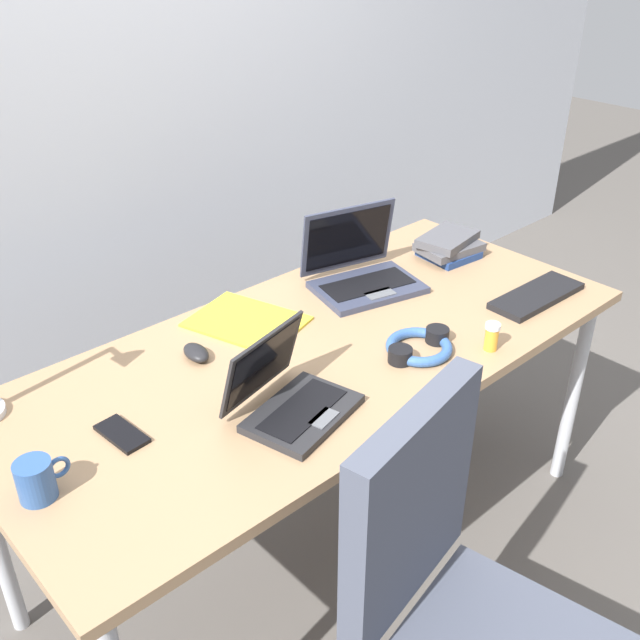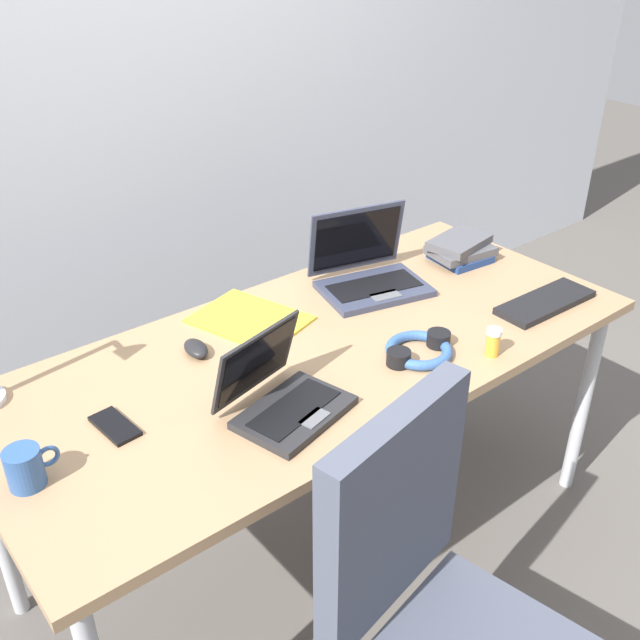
{
  "view_description": "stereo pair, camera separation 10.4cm",
  "coord_description": "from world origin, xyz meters",
  "px_view_note": "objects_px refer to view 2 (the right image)",
  "views": [
    {
      "loc": [
        -1.13,
        -1.24,
        1.79
      ],
      "look_at": [
        0.0,
        0.0,
        0.82
      ],
      "focal_mm": 41.03,
      "sensor_mm": 36.0,
      "label": 1
    },
    {
      "loc": [
        -1.05,
        -1.31,
        1.79
      ],
      "look_at": [
        0.0,
        0.0,
        0.82
      ],
      "focal_mm": 41.03,
      "sensor_mm": 36.0,
      "label": 2
    }
  ],
  "objects_px": {
    "laptop_near_lamp": "(283,396)",
    "computer_mouse": "(196,348)",
    "headphones": "(419,350)",
    "external_keyboard": "(545,302)",
    "cell_phone": "(115,426)",
    "paper_folder_far_corner": "(250,319)",
    "book_stack": "(460,249)",
    "laptop_back_right": "(369,273)",
    "pill_bottle": "(493,342)",
    "coffee_mug": "(26,467)"
  },
  "relations": [
    {
      "from": "laptop_near_lamp",
      "to": "computer_mouse",
      "type": "relative_size",
      "value": 3.26
    },
    {
      "from": "computer_mouse",
      "to": "headphones",
      "type": "relative_size",
      "value": 0.45
    },
    {
      "from": "external_keyboard",
      "to": "headphones",
      "type": "distance_m",
      "value": 0.49
    },
    {
      "from": "cell_phone",
      "to": "paper_folder_far_corner",
      "type": "relative_size",
      "value": 0.44
    },
    {
      "from": "paper_folder_far_corner",
      "to": "book_stack",
      "type": "bearing_deg",
      "value": -7.75
    },
    {
      "from": "book_stack",
      "to": "paper_folder_far_corner",
      "type": "distance_m",
      "value": 0.78
    },
    {
      "from": "laptop_back_right",
      "to": "book_stack",
      "type": "bearing_deg",
      "value": -7.76
    },
    {
      "from": "laptop_back_right",
      "to": "external_keyboard",
      "type": "height_order",
      "value": "laptop_back_right"
    },
    {
      "from": "computer_mouse",
      "to": "book_stack",
      "type": "height_order",
      "value": "book_stack"
    },
    {
      "from": "headphones",
      "to": "pill_bottle",
      "type": "distance_m",
      "value": 0.2
    },
    {
      "from": "computer_mouse",
      "to": "headphones",
      "type": "distance_m",
      "value": 0.59
    },
    {
      "from": "laptop_near_lamp",
      "to": "paper_folder_far_corner",
      "type": "height_order",
      "value": "laptop_near_lamp"
    },
    {
      "from": "laptop_near_lamp",
      "to": "coffee_mug",
      "type": "relative_size",
      "value": 2.77
    },
    {
      "from": "laptop_back_right",
      "to": "external_keyboard",
      "type": "bearing_deg",
      "value": -51.97
    },
    {
      "from": "cell_phone",
      "to": "headphones",
      "type": "xyz_separation_m",
      "value": [
        0.77,
        -0.22,
        0.01
      ]
    },
    {
      "from": "external_keyboard",
      "to": "book_stack",
      "type": "bearing_deg",
      "value": 86.19
    },
    {
      "from": "laptop_near_lamp",
      "to": "headphones",
      "type": "height_order",
      "value": "laptop_near_lamp"
    },
    {
      "from": "laptop_near_lamp",
      "to": "pill_bottle",
      "type": "distance_m",
      "value": 0.59
    },
    {
      "from": "headphones",
      "to": "coffee_mug",
      "type": "bearing_deg",
      "value": 170.93
    },
    {
      "from": "cell_phone",
      "to": "pill_bottle",
      "type": "bearing_deg",
      "value": -25.34
    },
    {
      "from": "headphones",
      "to": "coffee_mug",
      "type": "height_order",
      "value": "coffee_mug"
    },
    {
      "from": "laptop_near_lamp",
      "to": "cell_phone",
      "type": "bearing_deg",
      "value": 150.92
    },
    {
      "from": "headphones",
      "to": "pill_bottle",
      "type": "xyz_separation_m",
      "value": [
        0.15,
        -0.12,
        0.03
      ]
    },
    {
      "from": "headphones",
      "to": "laptop_back_right",
      "type": "bearing_deg",
      "value": 67.11
    },
    {
      "from": "computer_mouse",
      "to": "paper_folder_far_corner",
      "type": "distance_m",
      "value": 0.22
    },
    {
      "from": "laptop_back_right",
      "to": "computer_mouse",
      "type": "height_order",
      "value": "laptop_back_right"
    },
    {
      "from": "paper_folder_far_corner",
      "to": "coffee_mug",
      "type": "relative_size",
      "value": 2.74
    },
    {
      "from": "headphones",
      "to": "paper_folder_far_corner",
      "type": "distance_m",
      "value": 0.5
    },
    {
      "from": "book_stack",
      "to": "paper_folder_far_corner",
      "type": "relative_size",
      "value": 0.72
    },
    {
      "from": "cell_phone",
      "to": "coffee_mug",
      "type": "height_order",
      "value": "coffee_mug"
    },
    {
      "from": "pill_bottle",
      "to": "laptop_near_lamp",
      "type": "bearing_deg",
      "value": 165.22
    },
    {
      "from": "laptop_back_right",
      "to": "computer_mouse",
      "type": "distance_m",
      "value": 0.62
    },
    {
      "from": "headphones",
      "to": "book_stack",
      "type": "height_order",
      "value": "book_stack"
    },
    {
      "from": "external_keyboard",
      "to": "pill_bottle",
      "type": "relative_size",
      "value": 4.18
    },
    {
      "from": "headphones",
      "to": "pill_bottle",
      "type": "bearing_deg",
      "value": -39.39
    },
    {
      "from": "headphones",
      "to": "book_stack",
      "type": "distance_m",
      "value": 0.62
    },
    {
      "from": "pill_bottle",
      "to": "computer_mouse",
      "type": "bearing_deg",
      "value": 140.81
    },
    {
      "from": "laptop_back_right",
      "to": "book_stack",
      "type": "height_order",
      "value": "laptop_back_right"
    },
    {
      "from": "headphones",
      "to": "pill_bottle",
      "type": "relative_size",
      "value": 2.71
    },
    {
      "from": "laptop_near_lamp",
      "to": "external_keyboard",
      "type": "relative_size",
      "value": 0.95
    },
    {
      "from": "computer_mouse",
      "to": "laptop_back_right",
      "type": "bearing_deg",
      "value": 6.36
    },
    {
      "from": "computer_mouse",
      "to": "cell_phone",
      "type": "relative_size",
      "value": 0.71
    },
    {
      "from": "laptop_back_right",
      "to": "paper_folder_far_corner",
      "type": "distance_m",
      "value": 0.41
    },
    {
      "from": "cell_phone",
      "to": "pill_bottle",
      "type": "xyz_separation_m",
      "value": [
        0.91,
        -0.34,
        0.04
      ]
    },
    {
      "from": "pill_bottle",
      "to": "paper_folder_far_corner",
      "type": "bearing_deg",
      "value": 125.71
    },
    {
      "from": "external_keyboard",
      "to": "computer_mouse",
      "type": "xyz_separation_m",
      "value": [
        -0.95,
        0.42,
        0.01
      ]
    },
    {
      "from": "coffee_mug",
      "to": "cell_phone",
      "type": "bearing_deg",
      "value": 15.54
    },
    {
      "from": "book_stack",
      "to": "paper_folder_far_corner",
      "type": "bearing_deg",
      "value": 172.25
    },
    {
      "from": "book_stack",
      "to": "cell_phone",
      "type": "bearing_deg",
      "value": -175.2
    },
    {
      "from": "laptop_near_lamp",
      "to": "paper_folder_far_corner",
      "type": "relative_size",
      "value": 1.01
    }
  ]
}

